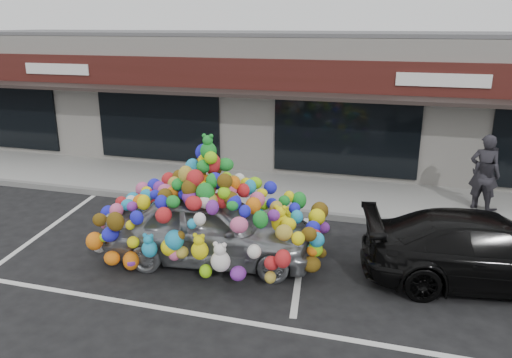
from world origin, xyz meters
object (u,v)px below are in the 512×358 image
(pedestrian_b, at_px, (486,177))
(toy_car, at_px, (211,220))
(pedestrian_a, at_px, (484,172))
(black_sedan, at_px, (488,251))

(pedestrian_b, bearing_deg, toy_car, 80.27)
(toy_car, bearing_deg, pedestrian_a, -59.29)
(pedestrian_b, bearing_deg, pedestrian_a, 95.53)
(black_sedan, xyz_separation_m, pedestrian_a, (0.36, 3.75, 0.45))
(pedestrian_a, bearing_deg, black_sedan, 89.00)
(toy_car, bearing_deg, pedestrian_b, -59.08)
(toy_car, distance_m, pedestrian_b, 7.07)
(pedestrian_a, distance_m, pedestrian_b, 0.17)
(toy_car, xyz_separation_m, black_sedan, (5.15, 0.52, -0.22))
(toy_car, height_order, pedestrian_a, toy_car)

